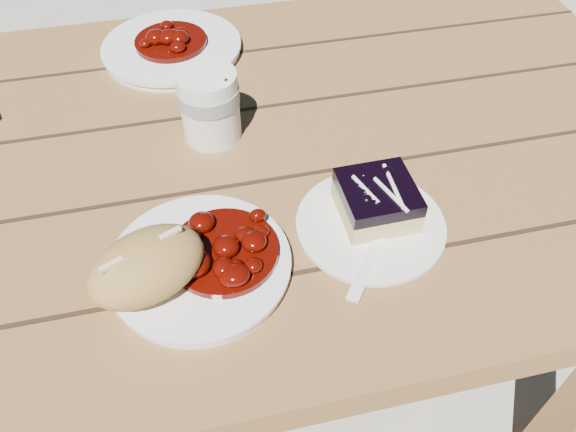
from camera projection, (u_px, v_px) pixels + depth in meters
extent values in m
plane|color=#AEA99D|center=(126.00, 406.00, 1.33)|extent=(60.00, 60.00, 0.00)
cube|color=brown|center=(14.00, 192.00, 0.78)|extent=(2.00, 0.80, 0.05)
cube|color=brown|center=(450.00, 151.00, 1.40)|extent=(0.07, 0.07, 0.70)
cube|color=brown|center=(80.00, 91.00, 1.42)|extent=(1.80, 0.25, 0.04)
cube|color=brown|center=(371.00, 119.00, 1.71)|extent=(0.06, 0.06, 0.42)
cylinder|color=white|center=(200.00, 266.00, 0.66)|extent=(0.21, 0.21, 0.02)
ellipsoid|color=#AF8343|center=(147.00, 266.00, 0.60)|extent=(0.16, 0.14, 0.07)
cylinder|color=white|center=(370.00, 226.00, 0.70)|extent=(0.18, 0.18, 0.01)
cube|color=#D7BF75|center=(376.00, 205.00, 0.70)|extent=(0.09, 0.09, 0.03)
cube|color=black|center=(378.00, 192.00, 0.68)|extent=(0.09, 0.09, 0.02)
cylinder|color=white|center=(210.00, 106.00, 0.79)|extent=(0.08, 0.08, 0.10)
cylinder|color=white|center=(172.00, 49.00, 0.97)|extent=(0.23, 0.23, 0.02)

